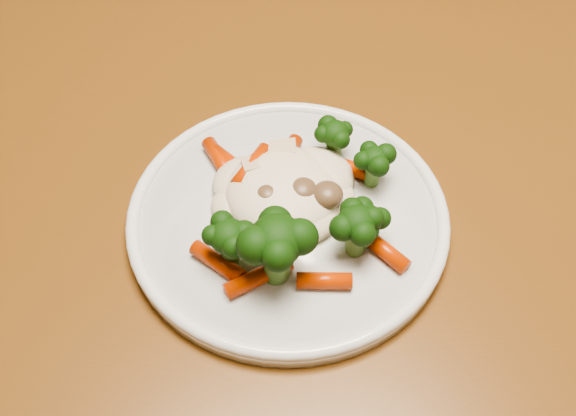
% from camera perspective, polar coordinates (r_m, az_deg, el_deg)
% --- Properties ---
extents(dining_table, '(1.43, 1.15, 0.75)m').
position_cam_1_polar(dining_table, '(0.61, -11.47, -11.24)').
color(dining_table, brown).
rests_on(dining_table, ground).
extents(plate, '(0.24, 0.24, 0.01)m').
position_cam_1_polar(plate, '(0.55, 0.00, -0.92)').
color(plate, white).
rests_on(plate, dining_table).
extents(meal, '(0.17, 0.17, 0.05)m').
position_cam_1_polar(meal, '(0.52, 0.55, 0.18)').
color(meal, beige).
rests_on(meal, plate).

